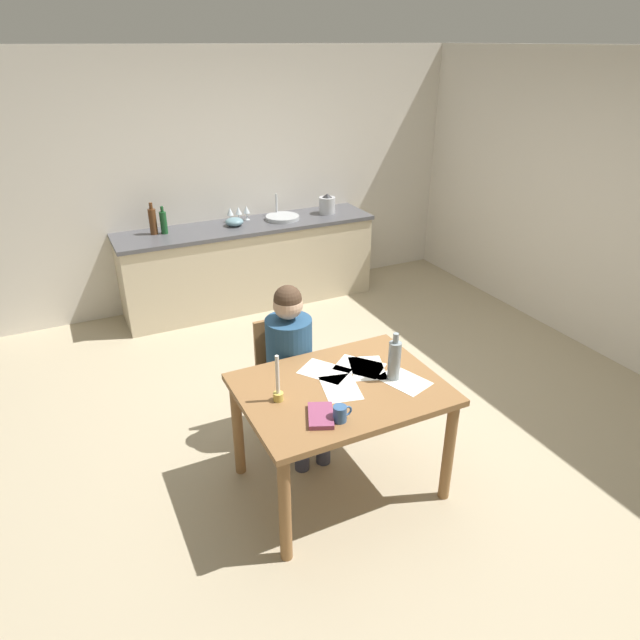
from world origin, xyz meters
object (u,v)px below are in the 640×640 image
object	(u,v)px
chair_at_table	(286,373)
wine_glass_back_left	(230,212)
stovetop_kettle	(327,205)
wine_bottle_on_table	(394,360)
mixing_bowl	(234,222)
dining_table	(341,402)
coffee_mug	(340,413)
candlestick	(278,388)
wine_glass_by_kettle	(238,211)
book_magazine	(321,416)
bottle_oil	(153,221)
wine_glass_near_sink	(246,210)
sink_unit	(282,217)
bottle_vinegar	(164,222)
person_seated	(293,359)

from	to	relation	value
chair_at_table	wine_glass_back_left	distance (m)	2.52
stovetop_kettle	wine_glass_back_left	size ratio (longest dim) A/B	1.43
wine_bottle_on_table	mixing_bowl	world-z (taller)	wine_bottle_on_table
dining_table	coffee_mug	bearing A→B (deg)	-118.56
candlestick	wine_bottle_on_table	bearing A→B (deg)	-7.18
wine_glass_back_left	wine_glass_by_kettle	bearing A→B (deg)	0.00
chair_at_table	mixing_bowl	bearing A→B (deg)	80.05
chair_at_table	book_magazine	bearing A→B (deg)	-100.48
book_magazine	bottle_oil	bearing A→B (deg)	117.44
stovetop_kettle	wine_glass_back_left	world-z (taller)	stovetop_kettle
book_magazine	wine_glass_near_sink	bearing A→B (deg)	100.63
wine_glass_near_sink	wine_glass_by_kettle	world-z (taller)	same
dining_table	candlestick	size ratio (longest dim) A/B	4.08
dining_table	wine_glass_by_kettle	xyz separation A→B (m)	(0.42, 3.13, 0.36)
chair_at_table	stovetop_kettle	size ratio (longest dim) A/B	3.95
book_magazine	stovetop_kettle	xyz separation A→B (m)	(1.65, 3.21, 0.23)
stovetop_kettle	wine_glass_by_kettle	xyz separation A→B (m)	(-0.98, 0.15, 0.01)
coffee_mug	candlestick	distance (m)	0.41
candlestick	bottle_oil	bearing A→B (deg)	91.65
mixing_bowl	wine_glass_near_sink	distance (m)	0.25
chair_at_table	sink_unit	size ratio (longest dim) A/B	2.42
dining_table	coffee_mug	distance (m)	0.37
coffee_mug	dining_table	bearing A→B (deg)	61.44
wine_glass_by_kettle	bottle_oil	bearing A→B (deg)	-175.90
candlestick	stovetop_kettle	xyz separation A→B (m)	(1.79, 2.94, 0.16)
dining_table	chair_at_table	distance (m)	0.72
mixing_bowl	bottle_vinegar	bearing A→B (deg)	175.58
coffee_mug	wine_bottle_on_table	xyz separation A→B (m)	(0.50, 0.24, 0.09)
bottle_vinegar	book_magazine	bearing A→B (deg)	-87.61
bottle_vinegar	stovetop_kettle	size ratio (longest dim) A/B	1.25
chair_at_table	book_magazine	xyz separation A→B (m)	(-0.17, -0.93, 0.28)
bottle_vinegar	wine_glass_near_sink	world-z (taller)	bottle_vinegar
chair_at_table	stovetop_kettle	world-z (taller)	stovetop_kettle
person_seated	wine_bottle_on_table	size ratio (longest dim) A/B	3.82
wine_bottle_on_table	wine_glass_back_left	world-z (taller)	wine_bottle_on_table
candlestick	wine_glass_near_sink	bearing A→B (deg)	73.69
person_seated	sink_unit	xyz separation A→B (m)	(0.94, 2.43, 0.24)
chair_at_table	candlestick	world-z (taller)	candlestick
coffee_mug	wine_glass_near_sink	world-z (taller)	wine_glass_near_sink
candlestick	wine_glass_near_sink	size ratio (longest dim) A/B	1.93
chair_at_table	stovetop_kettle	bearing A→B (deg)	57.11
wine_bottle_on_table	coffee_mug	bearing A→B (deg)	-154.25
book_magazine	stovetop_kettle	size ratio (longest dim) A/B	1.04
bottle_vinegar	wine_glass_near_sink	bearing A→B (deg)	5.89
book_magazine	sink_unit	world-z (taller)	sink_unit
dining_table	wine_glass_by_kettle	world-z (taller)	wine_glass_by_kettle
candlestick	sink_unit	world-z (taller)	sink_unit
chair_at_table	wine_bottle_on_table	world-z (taller)	wine_bottle_on_table
chair_at_table	person_seated	bearing A→B (deg)	-90.49
dining_table	person_seated	size ratio (longest dim) A/B	1.01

